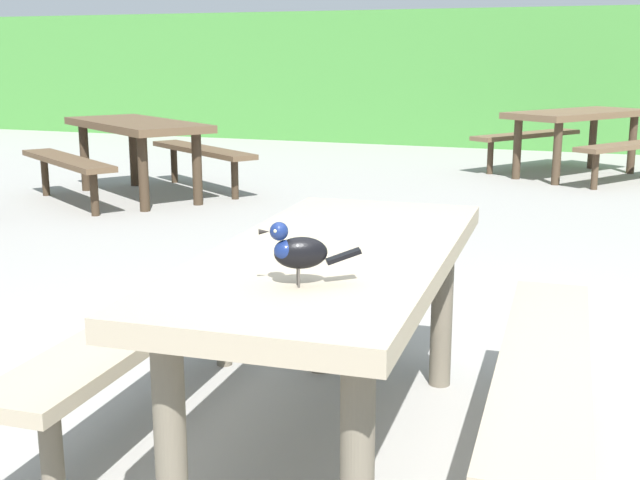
% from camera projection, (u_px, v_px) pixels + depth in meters
% --- Properties ---
extents(ground_plane, '(60.00, 60.00, 0.00)m').
position_uv_depth(ground_plane, '(397.00, 463.00, 2.81)').
color(ground_plane, gray).
extents(hedge_wall, '(28.00, 1.41, 2.00)m').
position_uv_depth(hedge_wall, '(587.00, 79.00, 11.99)').
color(hedge_wall, '#428438').
rests_on(hedge_wall, ground).
extents(picnic_table_foreground, '(1.79, 1.85, 0.74)m').
position_uv_depth(picnic_table_foreground, '(334.00, 300.00, 2.78)').
color(picnic_table_foreground, gray).
rests_on(picnic_table_foreground, ground).
extents(bird_grackle, '(0.26, 0.16, 0.18)m').
position_uv_depth(bird_grackle, '(297.00, 250.00, 2.26)').
color(bird_grackle, black).
rests_on(bird_grackle, picnic_table_foreground).
extents(picnic_table_mid_left, '(2.33, 2.34, 0.74)m').
position_uv_depth(picnic_table_mid_left, '(577.00, 127.00, 9.24)').
color(picnic_table_mid_left, brown).
rests_on(picnic_table_mid_left, ground).
extents(picnic_table_mid_right, '(2.35, 2.34, 0.74)m').
position_uv_depth(picnic_table_mid_right, '(137.00, 140.00, 7.87)').
color(picnic_table_mid_right, brown).
rests_on(picnic_table_mid_right, ground).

